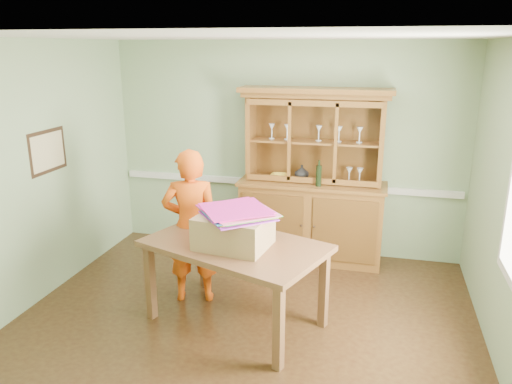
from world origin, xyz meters
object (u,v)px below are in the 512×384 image
(dining_table, at_px, (235,253))
(person, at_px, (191,226))
(china_hutch, at_px, (312,201))
(cardboard_box, at_px, (234,231))

(dining_table, xyz_separation_m, person, (-0.58, 0.35, 0.09))
(dining_table, bearing_deg, china_hutch, 94.50)
(china_hutch, height_order, dining_table, china_hutch)
(china_hutch, bearing_deg, dining_table, -105.55)
(china_hutch, xyz_separation_m, dining_table, (-0.48, -1.74, -0.02))
(china_hutch, relative_size, dining_table, 1.13)
(dining_table, xyz_separation_m, cardboard_box, (0.01, -0.07, 0.25))
(dining_table, bearing_deg, person, 168.89)
(cardboard_box, bearing_deg, dining_table, 96.11)
(china_hutch, xyz_separation_m, cardboard_box, (-0.48, -1.81, 0.23))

